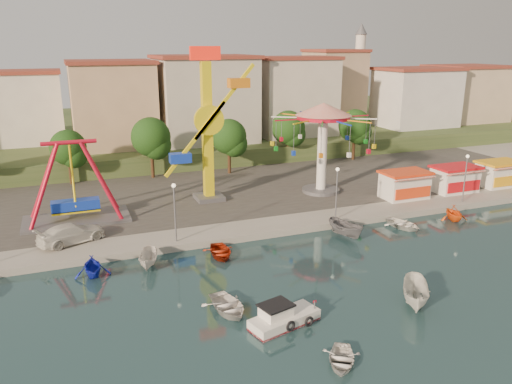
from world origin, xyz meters
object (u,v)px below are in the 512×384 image
pirate_ship_ride (73,183)px  rowboat_a (228,306)px  kamikaze_tower (211,130)px  wave_swinger (323,128)px  van (71,233)px  cabin_motorboat (283,319)px  skiff (416,294)px

pirate_ship_ride → rowboat_a: (8.74, -21.02, -3.99)m
kamikaze_tower → wave_swinger: bearing=-7.0°
pirate_ship_ride → van: pirate_ship_ride is taller
pirate_ship_ride → cabin_motorboat: size_ratio=2.02×
kamikaze_tower → skiff: kamikaze_tower is taller
kamikaze_tower → van: 18.27m
rowboat_a → cabin_motorboat: bearing=-53.4°
wave_swinger → rowboat_a: bearing=-131.0°
wave_swinger → rowboat_a: size_ratio=2.95×
wave_swinger → cabin_motorboat: size_ratio=2.34×
wave_swinger → skiff: wave_swinger is taller
rowboat_a → skiff: (12.25, -3.92, 0.46)m
pirate_ship_ride → van: (-0.64, -5.84, -2.95)m
pirate_ship_ride → skiff: bearing=-49.9°
pirate_ship_ride → rowboat_a: bearing=-67.4°
cabin_motorboat → wave_swinger: bearing=42.2°
pirate_ship_ride → cabin_motorboat: (11.49, -23.87, -3.96)m
van → pirate_ship_ride: bearing=-29.1°
kamikaze_tower → cabin_motorboat: bearing=-96.5°
kamikaze_tower → wave_swinger: 12.84m
kamikaze_tower → wave_swinger: size_ratio=1.42×
skiff → cabin_motorboat: bearing=-151.3°
kamikaze_tower → pirate_ship_ride: bearing=-173.1°
pirate_ship_ride → skiff: 32.79m
pirate_ship_ride → wave_swinger: bearing=0.4°
wave_swinger → van: wave_swinger is taller
pirate_ship_ride → wave_swinger: (27.16, 0.17, 3.80)m
cabin_motorboat → kamikaze_tower: bearing=68.8°
cabin_motorboat → van: (-12.14, 18.03, 1.00)m
pirate_ship_ride → cabin_motorboat: 26.79m
skiff → van: bearing=173.7°
rowboat_a → wave_swinger: bearing=41.6°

